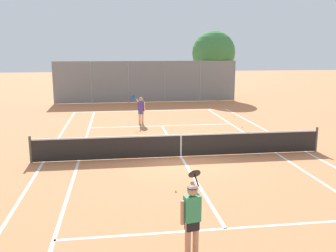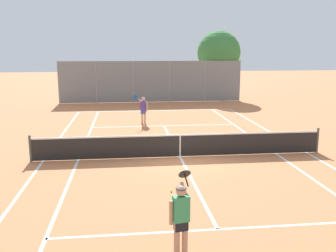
# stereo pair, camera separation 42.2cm
# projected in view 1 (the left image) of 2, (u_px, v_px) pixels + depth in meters

# --- Properties ---
(ground_plane) EXTENTS (120.00, 120.00, 0.00)m
(ground_plane) POSITION_uv_depth(u_px,v_px,m) (181.00, 157.00, 15.46)
(ground_plane) COLOR #CC7A4C
(court_line_markings) EXTENTS (11.10, 23.90, 0.01)m
(court_line_markings) POSITION_uv_depth(u_px,v_px,m) (181.00, 157.00, 15.46)
(court_line_markings) COLOR white
(court_line_markings) RESTS_ON ground
(tennis_net) EXTENTS (12.00, 0.10, 1.07)m
(tennis_net) POSITION_uv_depth(u_px,v_px,m) (181.00, 145.00, 15.36)
(tennis_net) COLOR #474C47
(tennis_net) RESTS_ON ground
(player_near_side) EXTENTS (0.57, 0.81, 1.77)m
(player_near_side) POSITION_uv_depth(u_px,v_px,m) (192.00, 216.00, 7.86)
(player_near_side) COLOR tan
(player_near_side) RESTS_ON ground
(player_far_left) EXTENTS (0.88, 0.66, 1.77)m
(player_far_left) POSITION_uv_depth(u_px,v_px,m) (141.00, 109.00, 21.99)
(player_far_left) COLOR #D8A884
(player_far_left) RESTS_ON ground
(loose_tennis_ball_0) EXTENTS (0.07, 0.07, 0.07)m
(loose_tennis_ball_0) POSITION_uv_depth(u_px,v_px,m) (242.00, 127.00, 21.19)
(loose_tennis_ball_0) COLOR #D1DB33
(loose_tennis_ball_0) RESTS_ON ground
(loose_tennis_ball_1) EXTENTS (0.07, 0.07, 0.07)m
(loose_tennis_ball_1) POSITION_uv_depth(u_px,v_px,m) (235.00, 116.00, 24.58)
(loose_tennis_ball_1) COLOR #D1DB33
(loose_tennis_ball_1) RESTS_ON ground
(loose_tennis_ball_2) EXTENTS (0.07, 0.07, 0.07)m
(loose_tennis_ball_2) POSITION_uv_depth(u_px,v_px,m) (176.00, 191.00, 11.64)
(loose_tennis_ball_2) COLOR #D1DB33
(loose_tennis_ball_2) RESTS_ON ground
(loose_tennis_ball_4) EXTENTS (0.07, 0.07, 0.07)m
(loose_tennis_ball_4) POSITION_uv_depth(u_px,v_px,m) (170.00, 157.00, 15.26)
(loose_tennis_ball_4) COLOR #D1DB33
(loose_tennis_ball_4) RESTS_ON ground
(back_fence) EXTENTS (15.15, 0.08, 3.43)m
(back_fence) POSITION_uv_depth(u_px,v_px,m) (147.00, 82.00, 30.97)
(back_fence) COLOR gray
(back_fence) RESTS_ON ground
(tree_behind_left) EXTENTS (3.80, 3.80, 5.96)m
(tree_behind_left) POSITION_uv_depth(u_px,v_px,m) (214.00, 54.00, 33.14)
(tree_behind_left) COLOR brown
(tree_behind_left) RESTS_ON ground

